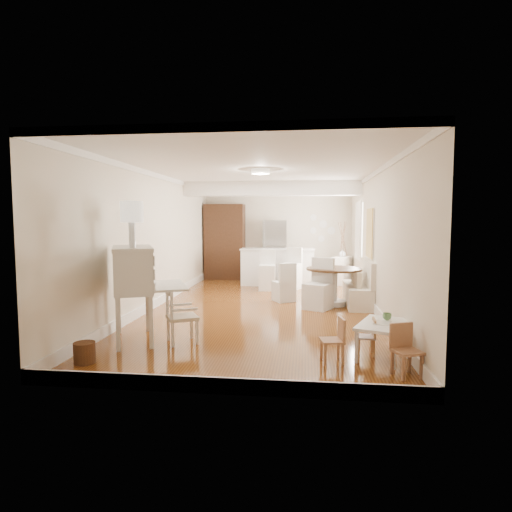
% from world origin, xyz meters
% --- Properties ---
extents(room, '(9.00, 9.04, 2.82)m').
position_xyz_m(room, '(0.04, 0.32, 1.98)').
color(room, brown).
rests_on(room, ground).
extents(secretary_bureau, '(1.49, 1.50, 1.44)m').
position_xyz_m(secretary_bureau, '(-1.70, -2.67, 0.72)').
color(secretary_bureau, silver).
rests_on(secretary_bureau, ground).
extents(gustavian_armchair, '(0.62, 0.62, 0.80)m').
position_xyz_m(gustavian_armchair, '(-0.94, -2.69, 0.40)').
color(gustavian_armchair, silver).
rests_on(gustavian_armchair, ground).
extents(wicker_basket, '(0.35, 0.35, 0.27)m').
position_xyz_m(wicker_basket, '(-1.92, -3.73, 0.13)').
color(wicker_basket, '#4D2C18').
rests_on(wicker_basket, ground).
extents(kids_table, '(0.85, 1.06, 0.46)m').
position_xyz_m(kids_table, '(1.90, -3.03, 0.23)').
color(kids_table, silver).
rests_on(kids_table, ground).
extents(kids_chair_a, '(0.33, 0.33, 0.59)m').
position_xyz_m(kids_chair_a, '(1.22, -3.34, 0.30)').
color(kids_chair_a, '#A9734D').
rests_on(kids_chair_a, ground).
extents(kids_chair_b, '(0.25, 0.25, 0.51)m').
position_xyz_m(kids_chair_b, '(1.70, -2.96, 0.26)').
color(kids_chair_b, tan).
rests_on(kids_chair_b, ground).
extents(kids_chair_c, '(0.39, 0.39, 0.62)m').
position_xyz_m(kids_chair_c, '(2.06, -3.74, 0.31)').
color(kids_chair_c, '#A56E4B').
rests_on(kids_chair_c, ground).
extents(banquette, '(0.52, 1.60, 0.98)m').
position_xyz_m(banquette, '(1.99, 0.50, 0.49)').
color(banquette, silver).
rests_on(banquette, ground).
extents(dining_table, '(1.57, 1.57, 0.80)m').
position_xyz_m(dining_table, '(1.48, 0.41, 0.40)').
color(dining_table, '#432915').
rests_on(dining_table, ground).
extents(slip_chair_near, '(0.68, 0.69, 1.04)m').
position_xyz_m(slip_chair_near, '(1.14, -0.01, 0.52)').
color(slip_chair_near, white).
rests_on(slip_chair_near, ground).
extents(slip_chair_far, '(0.57, 0.58, 0.87)m').
position_xyz_m(slip_chair_far, '(0.40, 0.76, 0.44)').
color(slip_chair_far, silver).
rests_on(slip_chair_far, ground).
extents(breakfast_counter, '(2.05, 0.65, 1.03)m').
position_xyz_m(breakfast_counter, '(0.10, 3.10, 0.52)').
color(breakfast_counter, white).
rests_on(breakfast_counter, ground).
extents(bar_stool_left, '(0.43, 0.43, 1.05)m').
position_xyz_m(bar_stool_left, '(-0.11, 2.22, 0.52)').
color(bar_stool_left, white).
rests_on(bar_stool_left, ground).
extents(bar_stool_right, '(0.57, 0.57, 1.09)m').
position_xyz_m(bar_stool_right, '(0.51, 2.49, 0.55)').
color(bar_stool_right, white).
rests_on(bar_stool_right, ground).
extents(pantry_cabinet, '(1.20, 0.60, 2.30)m').
position_xyz_m(pantry_cabinet, '(-1.60, 4.18, 1.15)').
color(pantry_cabinet, '#381E11').
rests_on(pantry_cabinet, ground).
extents(fridge, '(0.75, 0.65, 1.80)m').
position_xyz_m(fridge, '(0.30, 4.15, 0.90)').
color(fridge, silver).
rests_on(fridge, ground).
extents(sideboard, '(0.67, 0.90, 0.78)m').
position_xyz_m(sideboard, '(1.92, 3.51, 0.39)').
color(sideboard, white).
rests_on(sideboard, ground).
extents(pencil_cup, '(0.16, 0.16, 0.09)m').
position_xyz_m(pencil_cup, '(1.99, -2.84, 0.51)').
color(pencil_cup, '#5A8E52').
rests_on(pencil_cup, kids_table).
extents(branch_vase, '(0.21, 0.21, 0.20)m').
position_xyz_m(branch_vase, '(1.91, 3.54, 0.89)').
color(branch_vase, white).
rests_on(branch_vase, sideboard).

